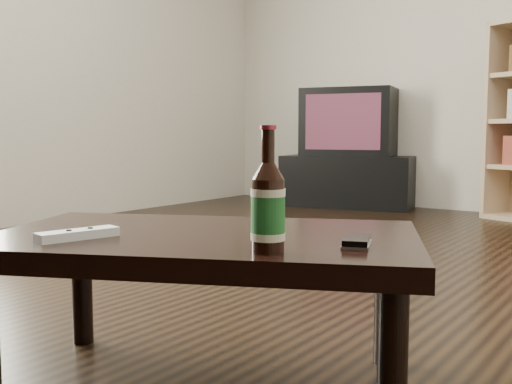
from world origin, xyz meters
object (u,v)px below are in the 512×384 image
Objects in this scene: tv_stand at (349,181)px; beer_bottle at (268,208)px; remote at (78,234)px; phone at (357,242)px; coffee_table at (205,253)px; tv at (349,122)px.

tv_stand is 4.09m from beer_bottle.
remote is at bearing -164.27° from beer_bottle.
coffee_table is at bearing 168.11° from phone.
tv_stand is 0.51m from tv.
phone is (0.38, 0.06, 0.06)m from coffee_table.
beer_bottle is at bearing -22.47° from coffee_table.
coffee_table is 9.61× the size of phone.
tv_stand is at bearing 96.19° from phone.
beer_bottle is (1.68, -3.71, 0.26)m from tv_stand.
remote is at bearing -84.85° from tv.
tv_stand reaches higher than phone.
beer_bottle reaches higher than phone.
coffee_table is 0.32m from beer_bottle.
phone is 0.63× the size of remote.
phone is at bearing 54.97° from beer_bottle.
tv is at bearing 96.20° from phone.
remote is (-0.18, -0.23, 0.06)m from coffee_table.
tv_stand is 1.29× the size of tv.
phone is at bearing -75.77° from tv_stand.
phone is at bearing 8.87° from coffee_table.
tv_stand is 8.96× the size of phone.
phone is (0.12, 0.17, -0.08)m from beer_bottle.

